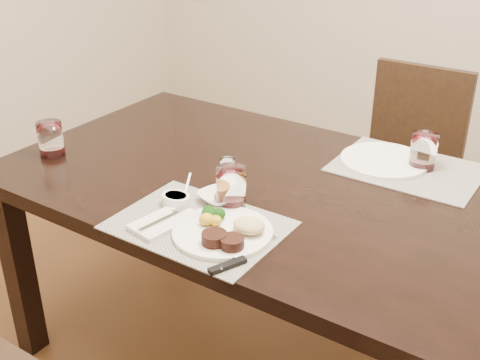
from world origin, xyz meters
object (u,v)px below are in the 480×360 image
Objects in this scene: steak_knife at (234,260)px; far_plate at (384,160)px; cracker_bowl at (220,197)px; dinner_plate at (226,231)px; chair_far at (406,160)px; wine_glass_near at (231,189)px.

steak_knife is 0.77m from far_plate.
steak_knife is 1.60× the size of cracker_bowl.
dinner_plate is at bearing 157.85° from steak_knife.
dinner_plate is (-0.07, -1.28, 0.27)m from chair_far.
cracker_bowl is (-0.19, -1.13, 0.27)m from chair_far.
cracker_bowl is 0.61m from far_plate.
dinner_plate is 0.70m from far_plate.
steak_knife and far_plate have the same top height.
dinner_plate is at bearing -104.50° from far_plate.
chair_far is 3.11× the size of far_plate.
chair_far is at bearing 80.60° from cracker_bowl.
dinner_plate is 0.17m from wine_glass_near.
dinner_plate is 1.79× the size of cracker_bowl.
cracker_bowl is at bearing 132.86° from dinner_plate.
wine_glass_near is (-0.17, 0.24, 0.05)m from steak_knife.
dinner_plate is 1.12× the size of steak_knife.
steak_knife is 0.32m from cracker_bowl.
cracker_bowl is at bearing -99.40° from chair_far.
chair_far is 1.31m from dinner_plate.
chair_far is 1.18m from cracker_bowl.
far_plate is (0.30, 0.53, -0.01)m from cracker_bowl.
chair_far is 1.18m from wine_glass_near.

